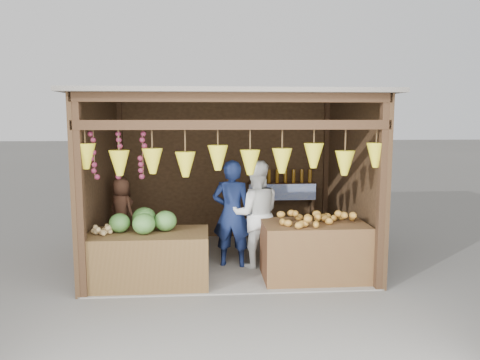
% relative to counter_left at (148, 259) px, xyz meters
% --- Properties ---
extents(ground, '(80.00, 80.00, 0.00)m').
position_rel_counter_left_xyz_m(ground, '(1.16, 1.04, -0.37)').
color(ground, '#514F49').
rests_on(ground, ground).
extents(stall_structure, '(4.30, 3.30, 2.66)m').
position_rel_counter_left_xyz_m(stall_structure, '(1.13, 1.00, 1.30)').
color(stall_structure, slate).
rests_on(stall_structure, ground).
extents(back_shelf, '(1.25, 0.32, 1.32)m').
position_rel_counter_left_xyz_m(back_shelf, '(2.21, 2.32, 0.50)').
color(back_shelf, '#382314').
rests_on(back_shelf, ground).
extents(counter_left, '(1.64, 0.85, 0.74)m').
position_rel_counter_left_xyz_m(counter_left, '(0.00, 0.00, 0.00)').
color(counter_left, '#442D16').
rests_on(counter_left, ground).
extents(counter_right, '(1.45, 0.85, 0.82)m').
position_rel_counter_left_xyz_m(counter_right, '(2.32, 0.08, 0.04)').
color(counter_right, '#4C2B19').
rests_on(counter_right, ground).
extents(stool, '(0.31, 0.31, 0.29)m').
position_rel_counter_left_xyz_m(stool, '(-0.56, 1.22, -0.22)').
color(stool, black).
rests_on(stool, ground).
extents(man_standing, '(0.68, 0.53, 1.66)m').
position_rel_counter_left_xyz_m(man_standing, '(1.19, 0.72, 0.46)').
color(man_standing, '#121D44').
rests_on(man_standing, ground).
extents(woman_standing, '(0.84, 0.67, 1.65)m').
position_rel_counter_left_xyz_m(woman_standing, '(1.55, 0.70, 0.46)').
color(woman_standing, white).
rests_on(woman_standing, ground).
extents(vendor_seated, '(0.61, 0.58, 1.05)m').
position_rel_counter_left_xyz_m(vendor_seated, '(-0.56, 1.22, 0.44)').
color(vendor_seated, '#4F2F1F').
rests_on(vendor_seated, stool).
extents(melon_pile, '(1.00, 0.50, 0.32)m').
position_rel_counter_left_xyz_m(melon_pile, '(-0.09, 0.05, 0.53)').
color(melon_pile, '#1D5316').
rests_on(melon_pile, counter_left).
extents(tanfruit_pile, '(0.34, 0.40, 0.13)m').
position_rel_counter_left_xyz_m(tanfruit_pile, '(-0.60, -0.00, 0.43)').
color(tanfruit_pile, '#A27A4A').
rests_on(tanfruit_pile, counter_left).
extents(mango_pile, '(1.40, 0.64, 0.22)m').
position_rel_counter_left_xyz_m(mango_pile, '(2.41, 0.02, 0.56)').
color(mango_pile, '#CE4B1B').
rests_on(mango_pile, counter_right).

